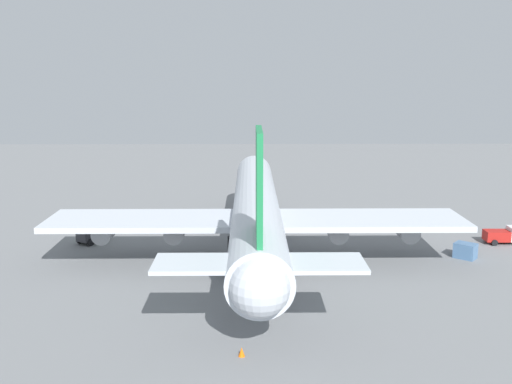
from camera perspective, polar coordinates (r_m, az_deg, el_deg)
ground_plane at (r=73.92m, az=-0.00°, el=-6.19°), size 240.91×240.91×0.00m
cargo_airplane at (r=72.00m, az=0.00°, el=-1.75°), size 60.23×50.14×18.08m
baggage_tug at (r=85.33m, az=23.33°, el=-3.91°), size 2.59×5.05×2.33m
cargo_loader at (r=81.81m, az=-15.97°, el=-4.12°), size 4.30×3.94×2.09m
cargo_container_fore at (r=76.85m, az=19.95°, el=-5.46°), size 3.03×3.10×1.91m
safety_cone_nose at (r=100.01m, az=-0.99°, el=-1.30°), size 0.47×0.47×0.67m
safety_cone_tail at (r=48.61m, az=-1.43°, el=-15.49°), size 0.54×0.54×0.78m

